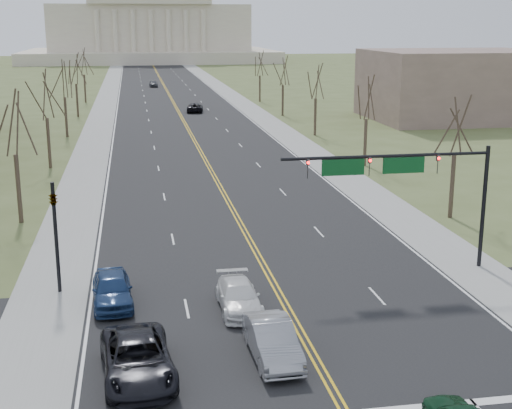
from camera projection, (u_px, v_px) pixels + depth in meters
name	position (u px, v px, depth m)	size (l,w,h in m)	color
ground	(339.00, 401.00, 27.08)	(600.00, 600.00, 0.00)	#4B582C
road	(172.00, 100.00, 132.07)	(20.00, 380.00, 0.01)	black
cross_road	(302.00, 335.00, 32.81)	(120.00, 14.00, 0.01)	black
sidewalk_left	(106.00, 101.00, 130.09)	(4.00, 380.00, 0.03)	gray
sidewalk_right	(236.00, 99.00, 134.05)	(4.00, 380.00, 0.03)	gray
center_line	(172.00, 100.00, 132.07)	(0.42, 380.00, 0.01)	gold
edge_line_left	(118.00, 101.00, 130.45)	(0.15, 380.00, 0.01)	silver
edge_line_right	(224.00, 99.00, 133.69)	(0.15, 380.00, 0.01)	silver
stop_bar	(473.00, 402.00, 26.95)	(9.50, 0.50, 0.01)	silver
capitol	(149.00, 22.00, 262.09)	(90.00, 60.00, 50.00)	beige
signal_mast	(402.00, 174.00, 39.76)	(12.12, 0.44, 7.20)	black
signal_left	(55.00, 225.00, 37.15)	(0.32, 0.36, 6.00)	black
tree_r_0	(456.00, 129.00, 50.92)	(3.74, 3.74, 8.50)	#392C21
tree_l_0	(13.00, 126.00, 49.53)	(3.96, 3.96, 9.00)	#392C21
tree_r_1	(367.00, 100.00, 70.01)	(3.74, 3.74, 8.50)	#392C21
tree_l_1	(45.00, 97.00, 68.61)	(3.96, 3.96, 9.00)	#392C21
tree_r_2	(316.00, 83.00, 89.10)	(3.74, 3.74, 8.50)	#392C21
tree_l_2	(64.00, 81.00, 87.70)	(3.96, 3.96, 9.00)	#392C21
tree_r_3	(283.00, 73.00, 108.19)	(3.74, 3.74, 8.50)	#392C21
tree_l_3	(75.00, 71.00, 106.79)	(3.96, 3.96, 9.00)	#392C21
tree_r_4	(260.00, 65.00, 127.28)	(3.74, 3.74, 8.50)	#392C21
tree_l_4	(83.00, 63.00, 125.88)	(3.96, 3.96, 9.00)	#392C21
bldg_right_mass	(457.00, 85.00, 104.99)	(25.00, 20.00, 10.00)	#6E584E
car_sb_inner_lead	(272.00, 340.00, 30.29)	(1.75, 5.02, 1.65)	gray
car_sb_outer_lead	(137.00, 359.00, 28.61)	(2.77, 6.00, 1.67)	black
car_sb_inner_second	(239.00, 297.00, 35.47)	(1.96, 4.82, 1.40)	silver
car_sb_outer_second	(112.00, 289.00, 36.11)	(1.97, 4.90, 1.67)	navy
car_far_nb	(195.00, 107.00, 113.91)	(2.41, 5.22, 1.45)	black
car_far_sb	(153.00, 83.00, 158.21)	(1.79, 4.44, 1.51)	#4F5156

